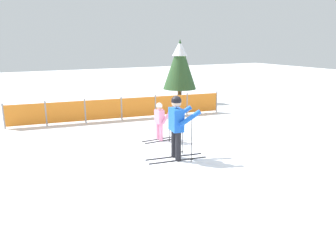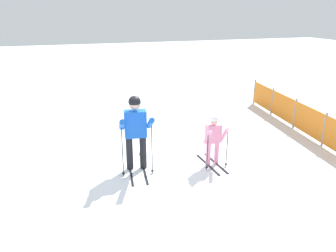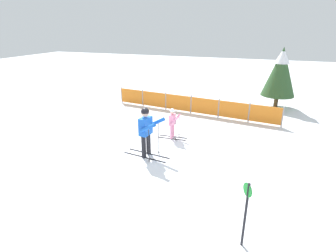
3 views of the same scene
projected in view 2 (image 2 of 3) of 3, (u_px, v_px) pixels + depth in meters
ground_plane at (146, 166)px, 7.67m from camera, size 60.00×60.00×0.00m
skier_adult at (136, 127)px, 7.20m from camera, size 1.66×0.79×1.73m
skier_child at (214, 136)px, 7.52m from camera, size 1.17×0.57×1.23m
safety_fence at (324, 129)px, 8.67m from camera, size 8.60×1.16×0.94m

